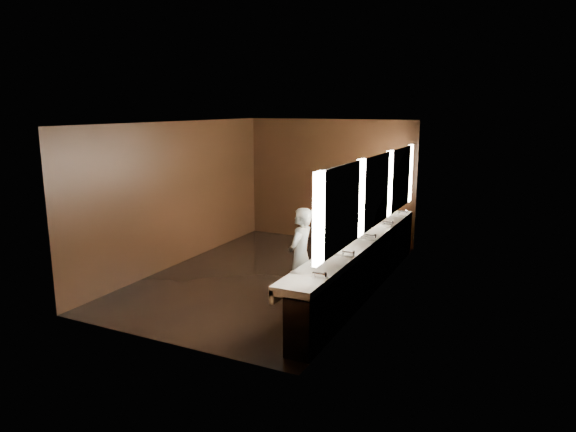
# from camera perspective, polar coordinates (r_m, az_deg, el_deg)

# --- Properties ---
(floor) EXTENTS (6.00, 6.00, 0.00)m
(floor) POSITION_cam_1_polar(r_m,az_deg,el_deg) (9.54, -2.16, -6.72)
(floor) COLOR black
(floor) RESTS_ON ground
(ceiling) EXTENTS (4.00, 6.00, 0.02)m
(ceiling) POSITION_cam_1_polar(r_m,az_deg,el_deg) (9.04, -2.31, 10.33)
(ceiling) COLOR #2D2D2B
(ceiling) RESTS_ON wall_back
(wall_back) EXTENTS (4.00, 0.02, 2.80)m
(wall_back) POSITION_cam_1_polar(r_m,az_deg,el_deg) (11.88, 4.62, 3.93)
(wall_back) COLOR black
(wall_back) RESTS_ON floor
(wall_front) EXTENTS (4.00, 0.02, 2.80)m
(wall_front) POSITION_cam_1_polar(r_m,az_deg,el_deg) (6.76, -14.32, -2.64)
(wall_front) COLOR black
(wall_front) RESTS_ON floor
(wall_left) EXTENTS (0.02, 6.00, 2.80)m
(wall_left) POSITION_cam_1_polar(r_m,az_deg,el_deg) (10.27, -12.13, 2.43)
(wall_left) COLOR black
(wall_left) RESTS_ON floor
(wall_right) EXTENTS (0.02, 6.00, 2.80)m
(wall_right) POSITION_cam_1_polar(r_m,az_deg,el_deg) (8.45, 9.82, 0.47)
(wall_right) COLOR black
(wall_right) RESTS_ON floor
(sink_counter) EXTENTS (0.55, 5.40, 1.01)m
(sink_counter) POSITION_cam_1_polar(r_m,az_deg,el_deg) (8.73, 8.30, -5.23)
(sink_counter) COLOR black
(sink_counter) RESTS_ON floor
(mirror_band) EXTENTS (0.06, 5.03, 1.15)m
(mirror_band) POSITION_cam_1_polar(r_m,az_deg,el_deg) (8.39, 9.78, 2.83)
(mirror_band) COLOR white
(mirror_band) RESTS_ON wall_right
(person) EXTENTS (0.38, 0.57, 1.55)m
(person) POSITION_cam_1_polar(r_m,az_deg,el_deg) (8.05, 1.40, -4.52)
(person) COLOR #7B9FB8
(person) RESTS_ON floor
(trash_bin) EXTENTS (0.44, 0.44, 0.57)m
(trash_bin) POSITION_cam_1_polar(r_m,az_deg,el_deg) (7.28, 2.15, -10.46)
(trash_bin) COLOR black
(trash_bin) RESTS_ON floor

